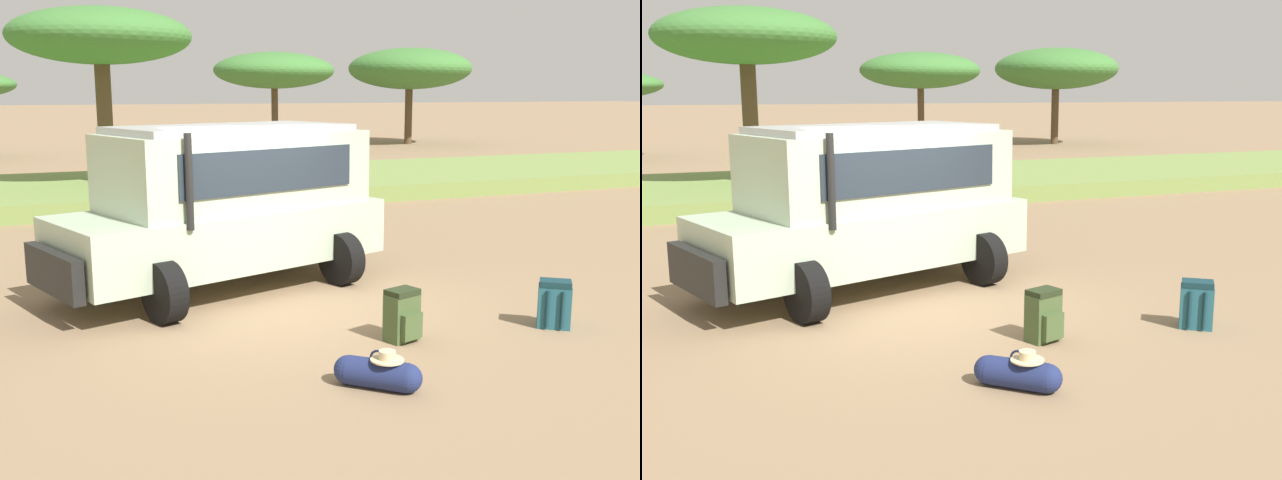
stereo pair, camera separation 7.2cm
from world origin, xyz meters
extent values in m
plane|color=#8C7051|center=(0.00, 0.00, 0.00)|extent=(320.00, 320.00, 0.00)
cube|color=olive|center=(0.00, 11.84, 0.22)|extent=(120.00, 7.00, 0.44)
cube|color=#B2C6A8|center=(-0.34, 1.34, 0.82)|extent=(5.25, 3.31, 0.84)
cube|color=#B2C6A8|center=(-0.10, 1.42, 1.79)|extent=(4.19, 2.87, 1.10)
cube|color=#232D38|center=(-1.55, 0.95, 1.74)|extent=(0.53, 1.50, 0.77)
cube|color=#232D38|center=(0.18, 0.56, 1.84)|extent=(2.81, 0.94, 0.60)
cube|color=#232D38|center=(-0.38, 2.28, 1.84)|extent=(2.81, 0.94, 0.60)
cube|color=#B7B7B7|center=(-0.15, 1.40, 2.39)|extent=(3.79, 2.68, 0.10)
cube|color=black|center=(-2.79, 0.55, 0.65)|extent=(0.65, 1.59, 0.56)
cylinder|color=black|center=(-1.09, 0.08, 1.79)|extent=(0.10, 0.10, 1.25)
cylinder|color=black|center=(-1.49, -0.05, 0.40)|extent=(0.51, 0.85, 0.80)
cylinder|color=black|center=(-2.08, 1.80, 0.40)|extent=(0.51, 0.85, 0.80)
cylinder|color=black|center=(1.40, 0.89, 0.40)|extent=(0.51, 0.85, 0.80)
cylinder|color=black|center=(0.81, 2.73, 0.40)|extent=(0.51, 0.85, 0.80)
cylinder|color=black|center=(2.13, 2.14, 0.97)|extent=(0.44, 0.77, 0.74)
cube|color=#42562D|center=(1.00, -1.82, 0.28)|extent=(0.45, 0.36, 0.57)
cube|color=#42562D|center=(1.04, -1.98, 0.21)|extent=(0.31, 0.16, 0.31)
cube|color=#242F19|center=(1.00, -1.82, 0.60)|extent=(0.43, 0.36, 0.07)
cylinder|color=#242F19|center=(1.04, -1.66, 0.28)|extent=(0.04, 0.04, 0.48)
cylinder|color=#242F19|center=(0.87, -1.71, 0.28)|extent=(0.04, 0.04, 0.48)
cube|color=#235B6B|center=(3.02, -2.10, 0.27)|extent=(0.47, 0.44, 0.55)
cube|color=#235B6B|center=(3.12, -1.97, 0.20)|extent=(0.29, 0.24, 0.30)
cube|color=#13323A|center=(3.02, -2.10, 0.58)|extent=(0.46, 0.44, 0.07)
cylinder|color=#13323A|center=(2.86, -2.17, 0.27)|extent=(0.04, 0.04, 0.46)
cylinder|color=#13323A|center=(3.00, -2.27, 0.27)|extent=(0.04, 0.04, 0.46)
cylinder|color=navy|center=(0.07, -3.03, 0.15)|extent=(0.66, 0.65, 0.30)
sphere|color=navy|center=(0.29, -3.25, 0.15)|extent=(0.30, 0.30, 0.30)
sphere|color=navy|center=(-0.16, -2.81, 0.15)|extent=(0.30, 0.30, 0.30)
torus|color=#121834|center=(0.07, -3.03, 0.32)|extent=(0.13, 0.13, 0.16)
cylinder|color=beige|center=(0.14, -3.10, 0.31)|extent=(0.34, 0.34, 0.02)
cylinder|color=beige|center=(0.14, -3.10, 0.36)|extent=(0.17, 0.17, 0.09)
cylinder|color=brown|center=(-0.77, 11.92, 1.87)|extent=(0.42, 0.42, 3.74)
ellipsoid|color=#3D7533|center=(-0.77, 11.92, 4.37)|extent=(4.84, 4.62, 1.50)
cylinder|color=brown|center=(8.36, 24.34, 1.58)|extent=(0.31, 0.31, 3.16)
ellipsoid|color=#3D7533|center=(8.36, 24.34, 3.86)|extent=(5.69, 4.88, 1.66)
cylinder|color=brown|center=(17.43, 27.87, 1.59)|extent=(0.41, 0.41, 3.18)
ellipsoid|color=#3D7533|center=(17.43, 27.87, 4.13)|extent=(6.68, 7.14, 2.23)
camera|label=1|loc=(-3.15, -9.37, 2.94)|focal=42.00mm
camera|label=2|loc=(-3.08, -9.40, 2.94)|focal=42.00mm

